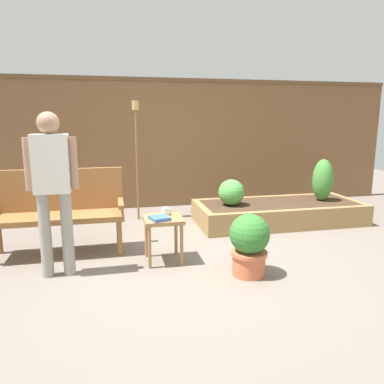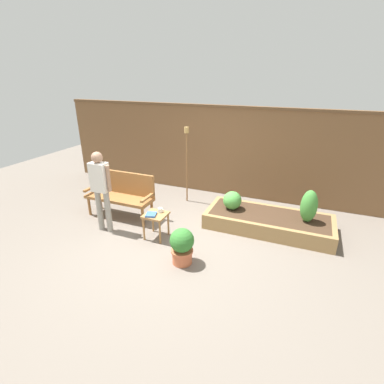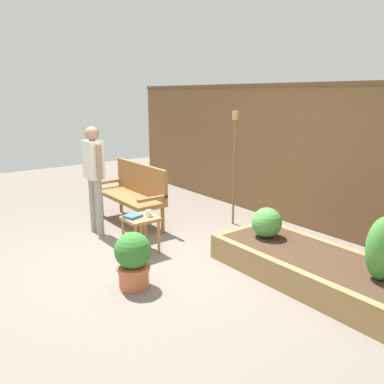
{
  "view_description": "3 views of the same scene",
  "coord_description": "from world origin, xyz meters",
  "px_view_note": "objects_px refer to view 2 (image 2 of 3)",
  "views": [
    {
      "loc": [
        -0.83,
        -3.62,
        1.49
      ],
      "look_at": [
        0.18,
        0.93,
        0.56
      ],
      "focal_mm": 34.22,
      "sensor_mm": 36.0,
      "label": 1
    },
    {
      "loc": [
        2.06,
        -3.99,
        2.83
      ],
      "look_at": [
        0.28,
        0.33,
        0.9
      ],
      "focal_mm": 26.97,
      "sensor_mm": 36.0,
      "label": 2
    },
    {
      "loc": [
        3.84,
        -2.28,
        2.01
      ],
      "look_at": [
        0.01,
        0.63,
        0.79
      ],
      "focal_mm": 36.58,
      "sensor_mm": 36.0,
      "label": 3
    }
  ],
  "objects_px": {
    "cup_on_table": "(160,210)",
    "potted_boxwood": "(182,245)",
    "tiki_torch": "(187,152)",
    "shrub_near_bench": "(232,200)",
    "side_table": "(156,218)",
    "garden_bench": "(121,191)",
    "person_by_bench": "(101,185)",
    "book_on_table": "(151,215)",
    "shrub_far_corner": "(309,206)"
  },
  "relations": [
    {
      "from": "cup_on_table",
      "to": "book_on_table",
      "type": "distance_m",
      "value": 0.2
    },
    {
      "from": "potted_boxwood",
      "to": "person_by_bench",
      "type": "bearing_deg",
      "value": 167.73
    },
    {
      "from": "potted_boxwood",
      "to": "tiki_torch",
      "type": "relative_size",
      "value": 0.35
    },
    {
      "from": "side_table",
      "to": "potted_boxwood",
      "type": "distance_m",
      "value": 0.93
    },
    {
      "from": "shrub_near_bench",
      "to": "person_by_bench",
      "type": "xyz_separation_m",
      "value": [
        -2.17,
        -1.25,
        0.45
      ]
    },
    {
      "from": "side_table",
      "to": "book_on_table",
      "type": "xyz_separation_m",
      "value": [
        -0.05,
        -0.08,
        0.1
      ]
    },
    {
      "from": "side_table",
      "to": "shrub_near_bench",
      "type": "distance_m",
      "value": 1.58
    },
    {
      "from": "garden_bench",
      "to": "potted_boxwood",
      "type": "bearing_deg",
      "value": -29.83
    },
    {
      "from": "shrub_near_bench",
      "to": "tiki_torch",
      "type": "xyz_separation_m",
      "value": [
        -1.26,
        0.63,
        0.71
      ]
    },
    {
      "from": "cup_on_table",
      "to": "shrub_near_bench",
      "type": "xyz_separation_m",
      "value": [
        1.08,
        1.01,
        -0.04
      ]
    },
    {
      "from": "shrub_far_corner",
      "to": "tiki_torch",
      "type": "height_order",
      "value": "tiki_torch"
    },
    {
      "from": "tiki_torch",
      "to": "potted_boxwood",
      "type": "bearing_deg",
      "value": -68.54
    },
    {
      "from": "garden_bench",
      "to": "book_on_table",
      "type": "bearing_deg",
      "value": -30.3
    },
    {
      "from": "cup_on_table",
      "to": "shrub_near_bench",
      "type": "relative_size",
      "value": 0.32
    },
    {
      "from": "garden_bench",
      "to": "potted_boxwood",
      "type": "distance_m",
      "value": 2.17
    },
    {
      "from": "book_on_table",
      "to": "potted_boxwood",
      "type": "height_order",
      "value": "potted_boxwood"
    },
    {
      "from": "book_on_table",
      "to": "potted_boxwood",
      "type": "relative_size",
      "value": 0.32
    },
    {
      "from": "potted_boxwood",
      "to": "person_by_bench",
      "type": "relative_size",
      "value": 0.39
    },
    {
      "from": "shrub_near_bench",
      "to": "cup_on_table",
      "type": "bearing_deg",
      "value": -137.06
    },
    {
      "from": "side_table",
      "to": "garden_bench",
      "type": "bearing_deg",
      "value": 154.0
    },
    {
      "from": "garden_bench",
      "to": "potted_boxwood",
      "type": "relative_size",
      "value": 2.37
    },
    {
      "from": "cup_on_table",
      "to": "book_on_table",
      "type": "xyz_separation_m",
      "value": [
        -0.09,
        -0.18,
        -0.02
      ]
    },
    {
      "from": "shrub_near_bench",
      "to": "tiki_torch",
      "type": "bearing_deg",
      "value": 153.35
    },
    {
      "from": "garden_bench",
      "to": "shrub_near_bench",
      "type": "distance_m",
      "value": 2.31
    },
    {
      "from": "cup_on_table",
      "to": "side_table",
      "type": "bearing_deg",
      "value": -112.94
    },
    {
      "from": "cup_on_table",
      "to": "tiki_torch",
      "type": "relative_size",
      "value": 0.07
    },
    {
      "from": "cup_on_table",
      "to": "shrub_far_corner",
      "type": "bearing_deg",
      "value": 21.96
    },
    {
      "from": "shrub_far_corner",
      "to": "tiki_torch",
      "type": "distance_m",
      "value": 2.81
    },
    {
      "from": "cup_on_table",
      "to": "potted_boxwood",
      "type": "height_order",
      "value": "potted_boxwood"
    },
    {
      "from": "cup_on_table",
      "to": "tiki_torch",
      "type": "bearing_deg",
      "value": 96.17
    },
    {
      "from": "side_table",
      "to": "tiki_torch",
      "type": "xyz_separation_m",
      "value": [
        -0.13,
        1.74,
        0.8
      ]
    },
    {
      "from": "side_table",
      "to": "book_on_table",
      "type": "distance_m",
      "value": 0.14
    },
    {
      "from": "cup_on_table",
      "to": "tiki_torch",
      "type": "xyz_separation_m",
      "value": [
        -0.18,
        1.64,
        0.68
      ]
    },
    {
      "from": "side_table",
      "to": "cup_on_table",
      "type": "xyz_separation_m",
      "value": [
        0.04,
        0.1,
        0.12
      ]
    },
    {
      "from": "book_on_table",
      "to": "tiki_torch",
      "type": "relative_size",
      "value": 0.11
    },
    {
      "from": "cup_on_table",
      "to": "person_by_bench",
      "type": "relative_size",
      "value": 0.07
    },
    {
      "from": "cup_on_table",
      "to": "potted_boxwood",
      "type": "relative_size",
      "value": 0.19
    },
    {
      "from": "garden_bench",
      "to": "book_on_table",
      "type": "relative_size",
      "value": 7.33
    },
    {
      "from": "book_on_table",
      "to": "person_by_bench",
      "type": "distance_m",
      "value": 1.09
    },
    {
      "from": "potted_boxwood",
      "to": "side_table",
      "type": "bearing_deg",
      "value": 145.05
    },
    {
      "from": "cup_on_table",
      "to": "book_on_table",
      "type": "relative_size",
      "value": 0.59
    },
    {
      "from": "book_on_table",
      "to": "side_table",
      "type": "bearing_deg",
      "value": 43.39
    },
    {
      "from": "side_table",
      "to": "potted_boxwood",
      "type": "height_order",
      "value": "potted_boxwood"
    },
    {
      "from": "shrub_far_corner",
      "to": "garden_bench",
      "type": "bearing_deg",
      "value": -171.18
    },
    {
      "from": "garden_bench",
      "to": "shrub_far_corner",
      "type": "xyz_separation_m",
      "value": [
        3.65,
        0.57,
        0.06
      ]
    },
    {
      "from": "side_table",
      "to": "cup_on_table",
      "type": "bearing_deg",
      "value": 67.06
    },
    {
      "from": "potted_boxwood",
      "to": "shrub_far_corner",
      "type": "xyz_separation_m",
      "value": [
        1.78,
        1.64,
        0.28
      ]
    },
    {
      "from": "cup_on_table",
      "to": "potted_boxwood",
      "type": "xyz_separation_m",
      "value": [
        0.72,
        -0.63,
        -0.19
      ]
    },
    {
      "from": "shrub_near_bench",
      "to": "book_on_table",
      "type": "bearing_deg",
      "value": -134.61
    },
    {
      "from": "person_by_bench",
      "to": "tiki_torch",
      "type": "bearing_deg",
      "value": 64.1
    }
  ]
}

